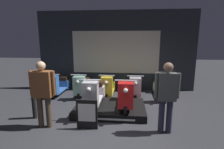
{
  "coord_description": "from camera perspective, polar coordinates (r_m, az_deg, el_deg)",
  "views": [
    {
      "loc": [
        0.52,
        -3.79,
        2.07
      ],
      "look_at": [
        0.01,
        1.72,
        0.95
      ],
      "focal_mm": 28.0,
      "sensor_mm": 36.0,
      "label": 1
    }
  ],
  "objects": [
    {
      "name": "street_bollard",
      "position": [
        5.07,
        -24.21,
        -7.74
      ],
      "size": [
        0.11,
        0.11,
        0.99
      ],
      "color": "black",
      "rests_on": "ground_plane"
    },
    {
      "name": "shop_wall_back",
      "position": [
        7.2,
        1.13,
        7.66
      ],
      "size": [
        6.4,
        0.09,
        3.2
      ],
      "color": "#23282D",
      "rests_on": "ground_plane"
    },
    {
      "name": "scooter_display_right",
      "position": [
        4.95,
        4.54,
        -6.53
      ],
      "size": [
        0.55,
        1.54,
        0.89
      ],
      "color": "black",
      "rests_on": "display_platform"
    },
    {
      "name": "person_left_browsing",
      "position": [
        4.35,
        -21.71,
        -4.42
      ],
      "size": [
        0.62,
        0.26,
        1.59
      ],
      "color": "#473828",
      "rests_on": "ground_plane"
    },
    {
      "name": "ground_plane",
      "position": [
        4.35,
        -2.37,
        -16.99
      ],
      "size": [
        30.0,
        30.0,
        0.0
      ],
      "primitive_type": "plane",
      "color": "#2D2D33"
    },
    {
      "name": "scooter_backrow_0",
      "position": [
        6.98,
        -17.1,
        -3.39
      ],
      "size": [
        0.55,
        1.54,
        0.89
      ],
      "color": "black",
      "rests_on": "ground_plane"
    },
    {
      "name": "scooter_display_left",
      "position": [
        5.03,
        -5.74,
        -6.22
      ],
      "size": [
        0.55,
        1.54,
        0.89
      ],
      "color": "black",
      "rests_on": "display_platform"
    },
    {
      "name": "scooter_backrow_4",
      "position": [
        6.58,
        15.81,
        -4.22
      ],
      "size": [
        0.55,
        1.54,
        0.89
      ],
      "color": "black",
      "rests_on": "ground_plane"
    },
    {
      "name": "price_sign_board",
      "position": [
        4.19,
        -8.18,
        -12.77
      ],
      "size": [
        0.5,
        0.04,
        0.71
      ],
      "color": "black",
      "rests_on": "ground_plane"
    },
    {
      "name": "scooter_backrow_1",
      "position": [
        6.68,
        -9.41,
        -3.7
      ],
      "size": [
        0.55,
        1.54,
        0.89
      ],
      "color": "black",
      "rests_on": "ground_plane"
    },
    {
      "name": "person_right_browsing",
      "position": [
        3.99,
        17.44,
        -5.92
      ],
      "size": [
        0.54,
        0.21,
        1.59
      ],
      "color": "#232838",
      "rests_on": "ground_plane"
    },
    {
      "name": "display_platform",
      "position": [
        5.16,
        -0.59,
        -10.98
      ],
      "size": [
        1.99,
        1.39,
        0.2
      ],
      "color": "black",
      "rests_on": "ground_plane"
    },
    {
      "name": "scooter_backrow_2",
      "position": [
        6.5,
        -1.15,
        -3.95
      ],
      "size": [
        0.55,
        1.54,
        0.89
      ],
      "color": "black",
      "rests_on": "ground_plane"
    },
    {
      "name": "scooter_backrow_3",
      "position": [
        6.47,
        7.38,
        -4.13
      ],
      "size": [
        0.55,
        1.54,
        0.89
      ],
      "color": "black",
      "rests_on": "ground_plane"
    }
  ]
}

